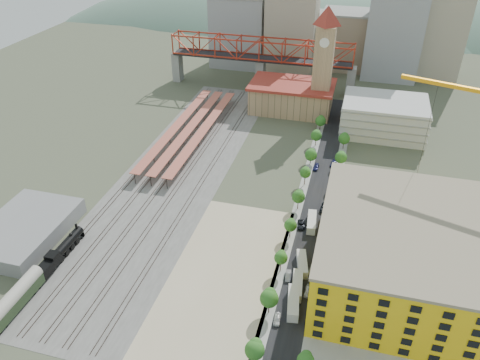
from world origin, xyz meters
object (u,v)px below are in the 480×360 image
(locomotive, at_px, (61,252))
(site_trailer_d, at_px, (312,222))
(car_0, at_px, (277,319))
(site_trailer_a, at_px, (293,303))
(site_trailer_c, at_px, (302,264))
(coach, at_px, (14,300))
(clock_tower, at_px, (324,53))
(site_trailer_b, at_px, (297,285))
(construction_building, at_px, (406,253))

(locomotive, xyz_separation_m, site_trailer_d, (66.00, 33.09, -0.83))
(site_trailer_d, relative_size, car_0, 2.44)
(site_trailer_a, relative_size, site_trailer_c, 1.10)
(coach, bearing_deg, car_0, 11.74)
(car_0, bearing_deg, site_trailer_a, 56.56)
(clock_tower, distance_m, site_trailer_a, 120.04)
(coach, height_order, site_trailer_b, coach)
(construction_building, xyz_separation_m, site_trailer_a, (-26.00, -16.63, -7.99))
(site_trailer_d, bearing_deg, site_trailer_c, -94.89)
(car_0, bearing_deg, site_trailer_c, 76.64)
(site_trailer_c, bearing_deg, locomotive, 178.84)
(site_trailer_d, xyz_separation_m, car_0, (-3.00, -39.49, -0.66))
(construction_building, distance_m, site_trailer_c, 27.31)
(coach, bearing_deg, construction_building, 20.96)
(clock_tower, distance_m, locomotive, 132.15)
(site_trailer_b, distance_m, site_trailer_c, 8.46)
(construction_building, xyz_separation_m, site_trailer_c, (-26.00, -1.93, -8.12))
(locomotive, relative_size, site_trailer_b, 2.39)
(construction_building, xyz_separation_m, car_0, (-29.00, -22.15, -8.73))
(site_trailer_a, distance_m, site_trailer_b, 6.24)
(clock_tower, xyz_separation_m, car_0, (5.00, -122.14, -28.01))
(clock_tower, distance_m, site_trailer_d, 87.43)
(coach, relative_size, site_trailer_c, 2.05)
(locomotive, bearing_deg, site_trailer_c, 11.82)
(site_trailer_a, bearing_deg, clock_tower, 85.92)
(clock_tower, height_order, site_trailer_c, clock_tower)
(construction_building, relative_size, locomotive, 2.18)
(coach, bearing_deg, clock_tower, 66.79)
(site_trailer_a, bearing_deg, site_trailer_b, 82.00)
(coach, relative_size, car_0, 4.82)
(site_trailer_c, bearing_deg, site_trailer_a, -102.99)
(site_trailer_c, bearing_deg, site_trailer_d, 77.01)
(site_trailer_b, bearing_deg, clock_tower, 88.02)
(site_trailer_a, height_order, car_0, site_trailer_a)
(clock_tower, relative_size, construction_building, 1.03)
(locomotive, xyz_separation_m, coach, (0.00, -19.50, 1.07))
(site_trailer_a, xyz_separation_m, site_trailer_d, (0.00, 33.97, -0.08))
(site_trailer_a, distance_m, car_0, 6.33)
(locomotive, bearing_deg, car_0, -5.80)
(construction_building, height_order, site_trailer_a, construction_building)
(clock_tower, xyz_separation_m, coach, (-58.00, -135.24, -25.46))
(coach, xyz_separation_m, site_trailer_b, (66.00, 24.85, -1.90))
(locomotive, bearing_deg, clock_tower, 63.38)
(site_trailer_d, distance_m, car_0, 39.61)
(site_trailer_c, distance_m, car_0, 20.45)
(locomotive, height_order, site_trailer_b, locomotive)
(clock_tower, xyz_separation_m, site_trailer_a, (8.00, -116.62, -27.28))
(site_trailer_a, height_order, site_trailer_b, site_trailer_a)
(site_trailer_a, bearing_deg, locomotive, 171.24)
(site_trailer_b, relative_size, site_trailer_d, 0.99)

